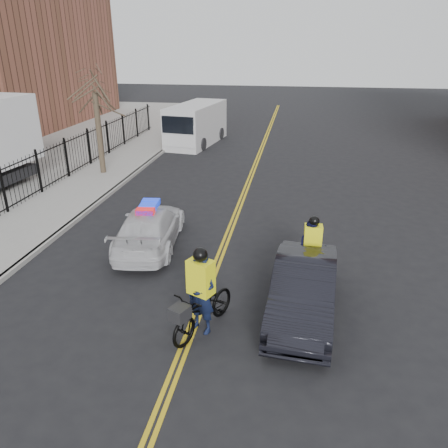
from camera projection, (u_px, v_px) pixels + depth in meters
name	position (u px, v px, depth m)	size (l,w,h in m)	color
ground	(209.00, 285.00, 12.49)	(120.00, 120.00, 0.00)	black
center_line_left	(242.00, 195.00, 19.77)	(0.10, 60.00, 0.01)	gold
center_line_right	(245.00, 195.00, 19.75)	(0.10, 60.00, 0.01)	gold
sidewalk	(88.00, 185.00, 20.88)	(3.00, 60.00, 0.15)	gray
curb	(118.00, 187.00, 20.65)	(0.20, 60.00, 0.15)	gray
iron_fence	(56.00, 165.00, 20.75)	(0.12, 28.00, 2.00)	black
street_tree	(96.00, 105.00, 21.37)	(3.20, 3.20, 4.80)	#3A2E22
police_cruiser	(150.00, 227.00, 14.66)	(2.39, 4.78, 1.49)	silver
dark_sedan	(303.00, 289.00, 10.92)	(1.52, 4.35, 1.43)	black
cargo_van	(195.00, 125.00, 29.08)	(3.14, 6.48, 2.61)	silver
cyclist_near	(201.00, 303.00, 10.27)	(1.65, 2.36, 2.19)	black
cyclist_far	(311.00, 254.00, 12.66)	(0.88, 1.92, 1.93)	black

